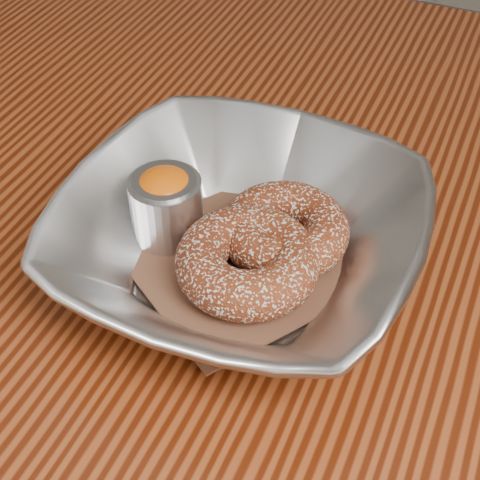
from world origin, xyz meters
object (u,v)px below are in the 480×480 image
at_px(table, 192,266).
at_px(donut_front, 247,261).
at_px(serving_bowl, 240,239).
at_px(donut_back, 284,230).
at_px(ramekin, 166,204).

distance_m(table, donut_front, 0.18).
xyz_separation_m(serving_bowl, donut_front, (0.01, -0.02, -0.00)).
bearing_deg(donut_back, donut_front, -106.03).
bearing_deg(serving_bowl, donut_back, 47.14).
relative_size(table, ramekin, 21.03).
height_order(table, ramekin, ramekin).
bearing_deg(donut_back, table, 154.74).
distance_m(table, donut_back, 0.17).
bearing_deg(table, ramekin, -74.56).
bearing_deg(serving_bowl, table, 136.99).
xyz_separation_m(table, donut_back, (0.10, -0.05, 0.13)).
xyz_separation_m(table, serving_bowl, (0.08, -0.07, 0.13)).
relative_size(table, donut_front, 12.03).
bearing_deg(donut_back, ramekin, -167.38).
bearing_deg(donut_front, donut_back, 73.97).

